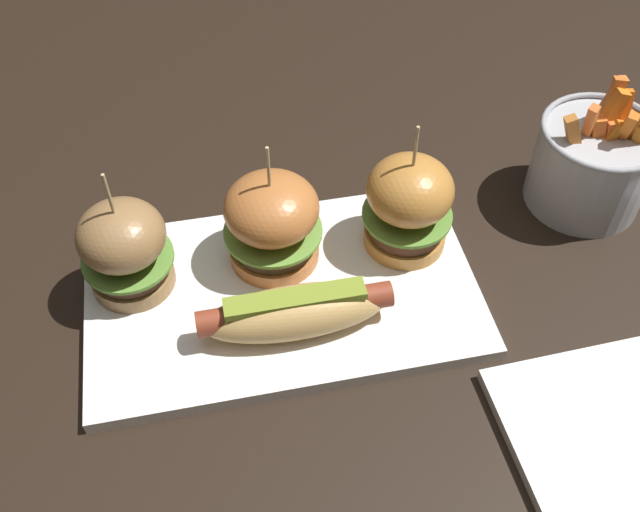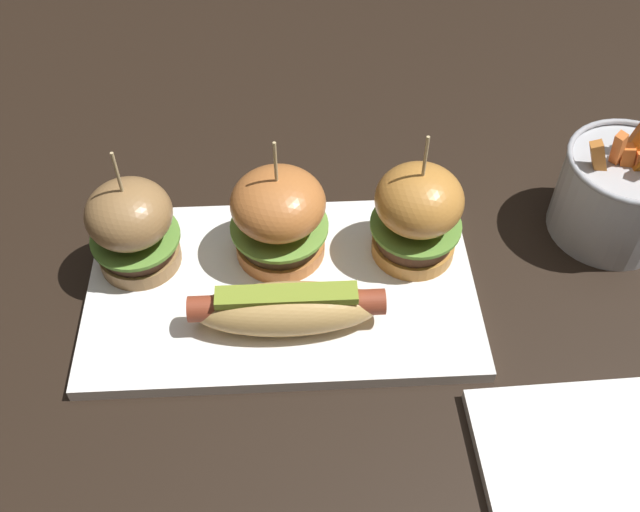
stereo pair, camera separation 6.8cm
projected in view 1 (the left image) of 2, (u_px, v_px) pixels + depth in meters
name	position (u px, v px, depth m)	size (l,w,h in m)	color
ground_plane	(283.00, 298.00, 0.72)	(3.00, 3.00, 0.00)	black
platter_main	(282.00, 293.00, 0.71)	(0.38, 0.23, 0.01)	white
hot_dog	(295.00, 311.00, 0.66)	(0.18, 0.05, 0.05)	tan
slider_left	(125.00, 248.00, 0.68)	(0.09, 0.09, 0.14)	olive
slider_center	(272.00, 221.00, 0.70)	(0.10, 0.10, 0.14)	#BE6E35
slider_right	(408.00, 204.00, 0.71)	(0.09, 0.09, 0.15)	#C48137
fries_bucket	(592.00, 163.00, 0.77)	(0.13, 0.13, 0.15)	#B7BABF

